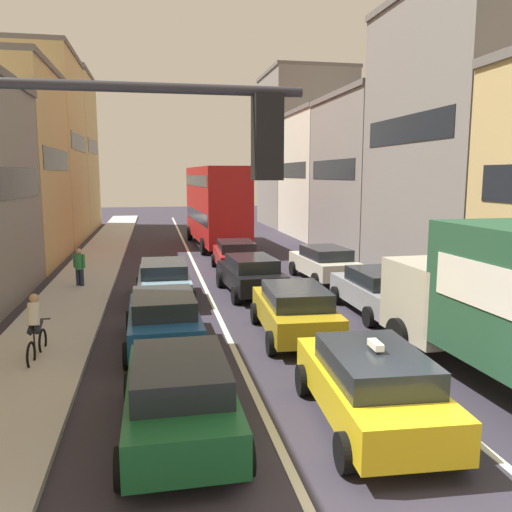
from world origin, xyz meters
name	(u,v)px	position (x,y,z in m)	size (l,w,h in m)	color
ground_plane	(408,478)	(0.00, 0.00, 0.00)	(140.00, 140.00, 0.00)	#312D39
sidewalk_left	(94,266)	(-6.70, 20.00, 0.07)	(2.60, 64.00, 0.14)	#BABABA
lane_stripe_left	(194,264)	(-1.70, 20.00, 0.01)	(0.16, 60.00, 0.01)	silver
lane_stripe_right	(258,262)	(1.70, 20.00, 0.01)	(0.16, 60.00, 0.01)	silver
building_row_right	(380,161)	(9.90, 23.37, 5.40)	(7.20, 43.90, 13.57)	gray
traffic_light_pole	(75,255)	(-4.45, -1.53, 3.82)	(3.58, 0.38, 5.50)	#2D2D33
taxi_centre_lane_front	(371,384)	(0.12, 1.71, 0.80)	(2.27, 4.40, 1.66)	yellow
sedan_left_lane_front	(180,394)	(-3.33, 1.98, 0.80)	(2.07, 4.30, 1.49)	#19592D
sedan_centre_lane_second	(295,310)	(0.16, 7.13, 0.80)	(2.23, 4.38, 1.49)	#B29319
wagon_left_lane_second	(164,318)	(-3.51, 6.96, 0.80)	(2.13, 4.33, 1.49)	#194C8C
hatchback_centre_lane_third	(251,274)	(-0.07, 12.67, 0.80)	(2.28, 4.41, 1.49)	black
sedan_left_lane_third	(164,280)	(-3.39, 12.19, 0.80)	(2.06, 4.30, 1.49)	#759EB7
coupe_centre_lane_fourth	(236,255)	(0.09, 17.48, 0.80)	(2.18, 4.36, 1.49)	#A51E1E
sedan_right_lane_behind_truck	(378,290)	(3.56, 9.05, 0.80)	(2.08, 4.31, 1.49)	gray
wagon_right_lane_far	(324,263)	(3.56, 14.65, 0.80)	(2.26, 4.40, 1.49)	beige
bus_mid_queue_primary	(216,203)	(0.19, 26.24, 2.83)	(3.15, 10.60, 5.06)	#B21919
cyclist_on_sidewalk	(35,329)	(-6.62, 6.39, 0.85)	(0.50, 1.73, 1.72)	black
pedestrian_near_kerb	(79,266)	(-6.70, 14.94, 0.95)	(0.49, 0.34, 1.66)	#262D47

